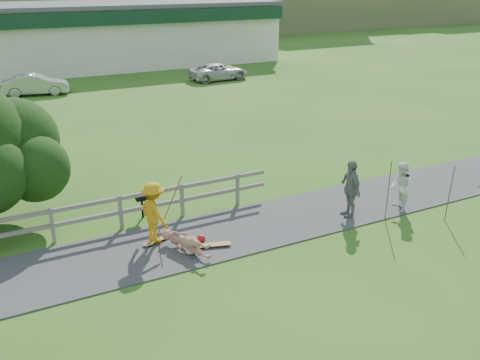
# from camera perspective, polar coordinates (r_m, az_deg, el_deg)

# --- Properties ---
(ground) EXTENTS (260.00, 260.00, 0.00)m
(ground) POSITION_cam_1_polar(r_m,az_deg,el_deg) (14.71, -1.25, -8.63)
(ground) COLOR #2E5E1B
(ground) RESTS_ON ground
(path) EXTENTS (34.00, 3.00, 0.04)m
(path) POSITION_cam_1_polar(r_m,az_deg,el_deg) (15.89, -3.68, -6.18)
(path) COLOR #363638
(path) RESTS_ON ground
(fence) EXTENTS (15.05, 0.10, 1.10)m
(fence) POSITION_cam_1_polar(r_m,az_deg,el_deg) (16.18, -21.60, -4.45)
(fence) COLOR #5F5C54
(fence) RESTS_ON ground
(strip_mall) EXTENTS (32.50, 10.75, 5.10)m
(strip_mall) POSITION_cam_1_polar(r_m,az_deg,el_deg) (47.62, -16.43, 14.62)
(strip_mall) COLOR beige
(strip_mall) RESTS_ON ground
(skater_rider) EXTENTS (0.92, 1.29, 1.80)m
(skater_rider) POSITION_cam_1_polar(r_m,az_deg,el_deg) (15.38, -9.13, -3.75)
(skater_rider) COLOR #C98913
(skater_rider) RESTS_ON ground
(skater_fallen) EXTENTS (1.78, 1.02, 0.64)m
(skater_fallen) POSITION_cam_1_polar(r_m,az_deg,el_deg) (15.04, -5.76, -6.65)
(skater_fallen) COLOR #AE7660
(skater_fallen) RESTS_ON ground
(spectator_a) EXTENTS (0.90, 0.99, 1.66)m
(spectator_a) POSITION_cam_1_polar(r_m,az_deg,el_deg) (18.12, 16.79, -0.74)
(spectator_a) COLOR white
(spectator_a) RESTS_ON ground
(spectator_b) EXTENTS (0.68, 1.19, 1.90)m
(spectator_b) POSITION_cam_1_polar(r_m,az_deg,el_deg) (17.26, 11.69, -0.91)
(spectator_b) COLOR slate
(spectator_b) RESTS_ON ground
(car_silver) EXTENTS (4.26, 2.16, 1.34)m
(car_silver) POSITION_cam_1_polar(r_m,az_deg,el_deg) (37.18, -20.98, 9.48)
(car_silver) COLOR #9D9EA4
(car_silver) RESTS_ON ground
(car_white) EXTENTS (4.47, 2.21, 1.22)m
(car_white) POSITION_cam_1_polar(r_m,az_deg,el_deg) (39.97, -2.29, 11.48)
(car_white) COLOR silver
(car_white) RESTS_ON ground
(bbq) EXTENTS (0.39, 0.31, 0.82)m
(bbq) POSITION_cam_1_polar(r_m,az_deg,el_deg) (17.29, -10.39, -2.72)
(bbq) COLOR black
(bbq) RESTS_ON ground
(longboard_rider) EXTENTS (0.86, 0.47, 0.09)m
(longboard_rider) POSITION_cam_1_polar(r_m,az_deg,el_deg) (15.75, -8.95, -6.56)
(longboard_rider) COLOR brown
(longboard_rider) RESTS_ON ground
(longboard_fallen) EXTENTS (1.00, 0.50, 0.11)m
(longboard_fallen) POSITION_cam_1_polar(r_m,az_deg,el_deg) (15.35, -2.80, -7.06)
(longboard_fallen) COLOR brown
(longboard_fallen) RESTS_ON ground
(helmet) EXTENTS (0.25, 0.25, 0.25)m
(helmet) POSITION_cam_1_polar(r_m,az_deg,el_deg) (15.61, -4.18, -6.28)
(helmet) COLOR #B21415
(helmet) RESTS_ON ground
(pole_rider) EXTENTS (0.03, 0.03, 1.98)m
(pole_rider) POSITION_cam_1_polar(r_m,az_deg,el_deg) (15.86, -7.58, -2.50)
(pole_rider) COLOR brown
(pole_rider) RESTS_ON ground
(pole_spec_left) EXTENTS (0.03, 0.03, 1.98)m
(pole_spec_left) POSITION_cam_1_polar(r_m,az_deg,el_deg) (17.23, 15.53, -1.17)
(pole_spec_left) COLOR brown
(pole_spec_left) RESTS_ON ground
(pole_spec_right) EXTENTS (0.03, 0.03, 1.82)m
(pole_spec_right) POSITION_cam_1_polar(r_m,az_deg,el_deg) (17.87, 21.46, -1.35)
(pole_spec_right) COLOR brown
(pole_spec_right) RESTS_ON ground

